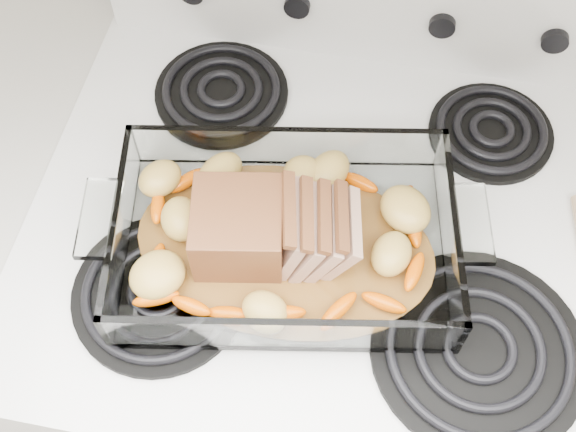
# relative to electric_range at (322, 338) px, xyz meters

# --- Properties ---
(electric_range) EXTENTS (0.78, 0.70, 1.12)m
(electric_range) POSITION_rel_electric_range_xyz_m (0.00, 0.00, 0.00)
(electric_range) COLOR white
(electric_range) RESTS_ON ground
(baking_dish) EXTENTS (0.40, 0.26, 0.08)m
(baking_dish) POSITION_rel_electric_range_xyz_m (-0.05, -0.08, 0.48)
(baking_dish) COLOR white
(baking_dish) RESTS_ON electric_range
(pork_roast) EXTENTS (0.20, 0.10, 0.09)m
(pork_roast) POSITION_rel_electric_range_xyz_m (-0.08, -0.08, 0.51)
(pork_roast) COLOR brown
(pork_roast) RESTS_ON baking_dish
(roast_vegetables) EXTENTS (0.35, 0.19, 0.04)m
(roast_vegetables) POSITION_rel_electric_range_xyz_m (-0.06, -0.04, 0.49)
(roast_vegetables) COLOR #FC6100
(roast_vegetables) RESTS_ON baking_dish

